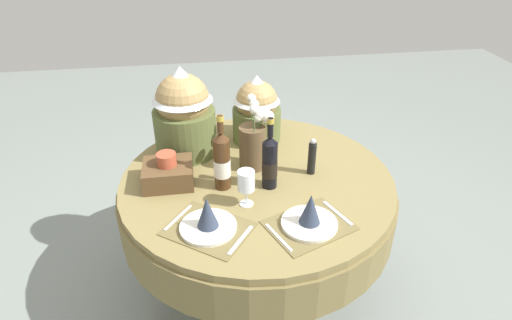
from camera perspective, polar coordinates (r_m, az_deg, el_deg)
ground at (r=2.65m, az=0.11°, el=-15.90°), size 8.00×8.00×0.00m
dining_table at (r=2.25m, az=0.13°, el=-5.40°), size 1.38×1.38×0.75m
place_setting_left at (r=1.83m, az=-6.33°, el=-7.88°), size 0.43×0.41×0.16m
place_setting_right at (r=1.85m, az=7.06°, el=-7.41°), size 0.41×0.37×0.16m
flower_vase at (r=2.17m, az=-0.28°, el=2.62°), size 0.17×0.18×0.37m
wine_bottle_left at (r=2.02m, az=-4.50°, el=-0.09°), size 0.08×0.08×0.38m
wine_bottle_centre at (r=2.03m, az=1.81°, el=-0.26°), size 0.07×0.07×0.36m
wine_glass_left at (r=1.91m, az=-1.30°, el=-2.82°), size 0.08×0.08×0.18m
pepper_mill at (r=2.16m, az=7.34°, el=0.34°), size 0.04×0.04×0.19m
gift_tub_back_left at (r=2.29m, az=-9.50°, el=6.62°), size 0.33×0.33×0.48m
gift_tub_back_centre at (r=2.41m, az=0.09°, el=6.97°), size 0.27×0.27×0.38m
woven_basket_side_left at (r=2.13m, az=-11.44°, el=-1.61°), size 0.24×0.21×0.16m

